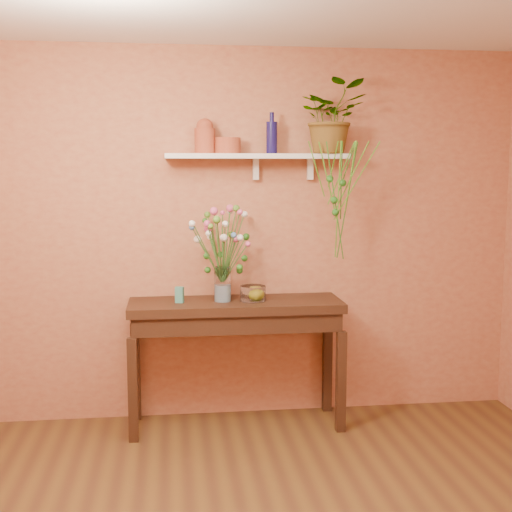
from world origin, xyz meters
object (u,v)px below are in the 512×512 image
Objects in this scene: terracotta_jug at (205,137)px; glass_bowl at (253,294)px; glass_vase at (223,287)px; bouquet at (222,235)px; sideboard at (236,319)px; spider_plant at (332,117)px; blue_bottle at (272,137)px.

glass_bowl is (0.32, -0.16, -1.10)m from terracotta_jug.
bouquet reaches higher than glass_vase.
terracotta_jug reaches higher than sideboard.
spider_plant reaches higher than terracotta_jug.
blue_bottle reaches higher than terracotta_jug.
spider_plant reaches higher than sideboard.
glass_vase is 0.40× the size of bouquet.
blue_bottle is 1.12m from glass_bowl.
bouquet is (0.10, -0.14, -0.68)m from terracotta_jug.
sideboard is 1.31m from blue_bottle.
glass_bowl is (0.21, -0.02, -0.05)m from glass_vase.
blue_bottle is at bearing 18.47° from bouquet.
spider_plant is (0.43, -0.02, 0.14)m from blue_bottle.
terracotta_jug is 1.00× the size of glass_vase.
terracotta_jug is 0.47m from blue_bottle.
blue_bottle is 0.56× the size of spider_plant.
glass_bowl is (0.22, -0.02, -0.41)m from bouquet.
spider_plant reaches higher than blue_bottle.
blue_bottle reaches higher than sideboard.
spider_plant is at bearing 8.42° from sideboard.
sideboard is at bearing -1.97° from glass_vase.
bouquet is at bearing 162.50° from glass_vase.
spider_plant is at bearing -2.79° from terracotta_jug.
blue_bottle reaches higher than glass_vase.
glass_vase is 0.22m from glass_bowl.
blue_bottle is (0.27, 0.13, 1.28)m from sideboard.
bouquet is at bearing 174.27° from glass_bowl.
glass_vase is 0.36m from bouquet.
spider_plant is at bearing -3.25° from blue_bottle.
glass_bowl is (0.12, -0.02, 0.18)m from sideboard.
spider_plant is at bearing 11.76° from glass_bowl.
sideboard is 6.14× the size of glass_vase.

